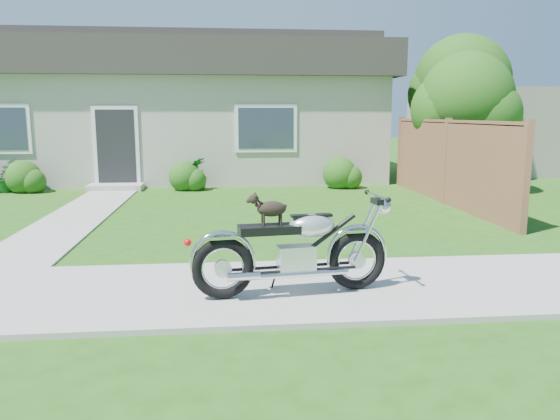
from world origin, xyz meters
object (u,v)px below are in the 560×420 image
object	(u,v)px
potted_plant_left	(3,176)
tree_near	(472,103)
potted_plant_right	(198,174)
tree_far	(467,87)
motorcycle_with_dog	(296,249)
fence	(447,162)
house	(181,108)

from	to	relation	value
potted_plant_left	tree_near	bearing A→B (deg)	-5.89
tree_near	potted_plant_right	xyz separation A→B (m)	(-6.88, 1.22, -1.83)
potted_plant_left	potted_plant_right	size ratio (longest dim) A/B	0.96
tree_far	motorcycle_with_dog	distance (m)	12.27
fence	house	bearing A→B (deg)	135.26
potted_plant_left	motorcycle_with_dog	world-z (taller)	motorcycle_with_dog
fence	tree_near	size ratio (longest dim) A/B	1.88
tree_far	potted_plant_left	size ratio (longest dim) A/B	5.28
tree_near	potted_plant_left	world-z (taller)	tree_near
house	potted_plant_right	xyz separation A→B (m)	(0.66, -3.44, -1.73)
tree_near	potted_plant_left	distance (m)	12.03
tree_far	potted_plant_right	xyz separation A→B (m)	(-7.89, -1.40, -2.34)
fence	motorcycle_with_dog	distance (m)	7.33
tree_near	tree_far	bearing A→B (deg)	68.93
potted_plant_left	potted_plant_right	distance (m)	4.94
house	potted_plant_left	xyz separation A→B (m)	(-4.28, -3.44, -1.75)
fence	tree_far	bearing A→B (deg)	61.83
tree_near	motorcycle_with_dog	bearing A→B (deg)	-125.38
tree_far	potted_plant_left	xyz separation A→B (m)	(-12.83, -1.40, -2.36)
house	fence	bearing A→B (deg)	-44.74
fence	potted_plant_right	bearing A→B (deg)	153.62
potted_plant_right	motorcycle_with_dog	distance (m)	8.95
house	potted_plant_left	bearing A→B (deg)	-141.20
fence	potted_plant_left	world-z (taller)	fence
tree_near	motorcycle_with_dog	world-z (taller)	tree_near
potted_plant_left	tree_far	bearing A→B (deg)	6.20
fence	potted_plant_right	distance (m)	6.32
potted_plant_right	motorcycle_with_dog	size ratio (longest dim) A/B	0.38
fence	potted_plant_left	xyz separation A→B (m)	(-10.59, 2.80, -0.53)
fence	tree_far	world-z (taller)	tree_far
fence	tree_near	world-z (taller)	tree_near
house	potted_plant_left	distance (m)	5.77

